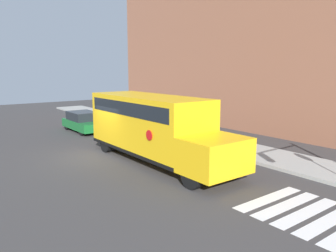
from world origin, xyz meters
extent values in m
plane|color=#3A3838|center=(0.00, 0.00, 0.00)|extent=(60.00, 60.00, 0.00)
cube|color=#9E9E99|center=(0.00, 6.50, 0.07)|extent=(44.00, 3.00, 0.15)
cube|color=#935B42|center=(0.00, 13.00, 6.29)|extent=(32.00, 4.00, 12.59)
cube|color=white|center=(8.78, 2.00, 0.00)|extent=(0.50, 3.20, 0.01)
cube|color=white|center=(9.48, 2.00, 0.00)|extent=(0.50, 3.20, 0.01)
cube|color=white|center=(10.18, 2.00, 0.00)|extent=(0.50, 3.20, 0.01)
cube|color=white|center=(10.88, 2.00, 0.00)|extent=(0.50, 3.20, 0.01)
cube|color=yellow|center=(1.93, 1.58, 1.80)|extent=(7.31, 2.50, 2.70)
cube|color=yellow|center=(6.56, 1.58, 1.14)|extent=(1.95, 2.50, 1.38)
cube|color=black|center=(1.93, 1.58, 0.53)|extent=(7.31, 2.54, 0.16)
cube|color=black|center=(1.93, 1.58, 2.60)|extent=(6.72, 2.53, 0.64)
cylinder|color=red|center=(3.94, 0.29, 1.66)|extent=(0.44, 0.02, 0.44)
cylinder|color=black|center=(6.46, 2.66, 0.50)|extent=(1.00, 0.30, 1.00)
cylinder|color=black|center=(6.46, 0.50, 0.50)|extent=(1.00, 0.30, 1.00)
cylinder|color=black|center=(-0.52, 2.66, 0.50)|extent=(1.00, 0.30, 1.00)
cylinder|color=black|center=(-0.52, 0.50, 0.50)|extent=(1.00, 0.30, 1.00)
cube|color=#196B2D|center=(-6.93, 1.98, 0.51)|extent=(4.18, 1.81, 0.58)
cube|color=#1E2328|center=(-7.18, 1.98, 1.10)|extent=(2.34, 1.67, 0.60)
cylinder|color=black|center=(-5.56, 2.77, 0.32)|extent=(0.64, 0.22, 0.64)
cylinder|color=black|center=(-5.56, 1.19, 0.32)|extent=(0.64, 0.22, 0.64)
cylinder|color=black|center=(-8.31, 2.77, 0.32)|extent=(0.64, 0.22, 0.64)
cylinder|color=black|center=(-8.31, 1.19, 0.32)|extent=(0.64, 0.22, 0.64)
camera|label=1|loc=(15.21, -7.25, 4.41)|focal=35.00mm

